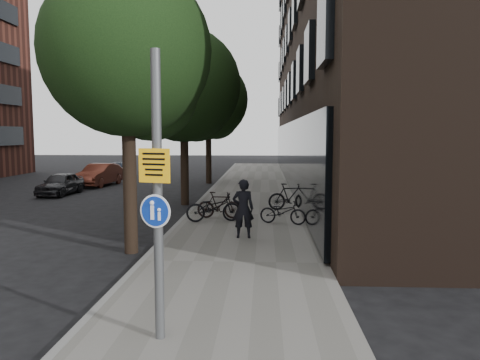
# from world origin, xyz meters

# --- Properties ---
(ground) EXTENTS (120.00, 120.00, 0.00)m
(ground) POSITION_xyz_m (0.00, 0.00, 0.00)
(ground) COLOR black
(ground) RESTS_ON ground
(sidewalk) EXTENTS (4.50, 60.00, 0.12)m
(sidewalk) POSITION_xyz_m (0.25, 10.00, 0.06)
(sidewalk) COLOR slate
(sidewalk) RESTS_ON ground
(curb_edge) EXTENTS (0.15, 60.00, 0.13)m
(curb_edge) POSITION_xyz_m (-2.00, 10.00, 0.07)
(curb_edge) COLOR slate
(curb_edge) RESTS_ON ground
(building_right_dark_brick) EXTENTS (12.00, 40.00, 18.00)m
(building_right_dark_brick) POSITION_xyz_m (8.50, 22.00, 9.00)
(building_right_dark_brick) COLOR black
(building_right_dark_brick) RESTS_ON ground
(street_tree_near) EXTENTS (4.40, 4.40, 7.50)m
(street_tree_near) POSITION_xyz_m (-2.53, 4.64, 5.11)
(street_tree_near) COLOR black
(street_tree_near) RESTS_ON ground
(street_tree_mid) EXTENTS (5.00, 5.00, 7.80)m
(street_tree_mid) POSITION_xyz_m (-2.53, 13.14, 5.11)
(street_tree_mid) COLOR black
(street_tree_mid) RESTS_ON ground
(street_tree_far) EXTENTS (5.00, 5.00, 7.80)m
(street_tree_far) POSITION_xyz_m (-2.53, 22.14, 5.11)
(street_tree_far) COLOR black
(street_tree_far) RESTS_ON ground
(signpost) EXTENTS (0.48, 0.16, 4.28)m
(signpost) POSITION_xyz_m (-0.60, -0.91, 2.28)
(signpost) COLOR #595B5E
(signpost) RESTS_ON sidewalk
(pedestrian) EXTENTS (0.67, 0.47, 1.74)m
(pedestrian) POSITION_xyz_m (0.34, 5.94, 0.99)
(pedestrian) COLOR black
(pedestrian) RESTS_ON sidewalk
(parked_bike_facade_near) EXTENTS (1.69, 0.99, 0.84)m
(parked_bike_facade_near) POSITION_xyz_m (1.59, 8.11, 0.54)
(parked_bike_facade_near) COLOR black
(parked_bike_facade_near) RESTS_ON sidewalk
(parked_bike_facade_far) EXTENTS (1.86, 0.89, 1.08)m
(parked_bike_facade_far) POSITION_xyz_m (2.00, 11.09, 0.66)
(parked_bike_facade_far) COLOR black
(parked_bike_facade_far) RESTS_ON sidewalk
(parked_bike_curb_near) EXTENTS (2.01, 1.05, 1.01)m
(parked_bike_curb_near) POSITION_xyz_m (-0.80, 8.42, 0.62)
(parked_bike_curb_near) COLOR black
(parked_bike_curb_near) RESTS_ON sidewalk
(parked_bike_curb_far) EXTENTS (1.64, 0.57, 0.97)m
(parked_bike_curb_far) POSITION_xyz_m (-0.67, 9.04, 0.61)
(parked_bike_curb_far) COLOR black
(parked_bike_curb_far) RESTS_ON sidewalk
(parked_car_near) EXTENTS (1.54, 3.49, 1.17)m
(parked_car_near) POSITION_xyz_m (-9.64, 16.00, 0.59)
(parked_car_near) COLOR #232325
(parked_car_near) RESTS_ON ground
(parked_car_mid) EXTENTS (1.93, 4.22, 1.34)m
(parked_car_mid) POSITION_xyz_m (-9.08, 20.25, 0.67)
(parked_car_mid) COLOR maroon
(parked_car_mid) RESTS_ON ground
(parked_car_far) EXTENTS (1.63, 3.70, 1.06)m
(parked_car_far) POSITION_xyz_m (-9.92, 26.29, 0.53)
(parked_car_far) COLOR #19212E
(parked_car_far) RESTS_ON ground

